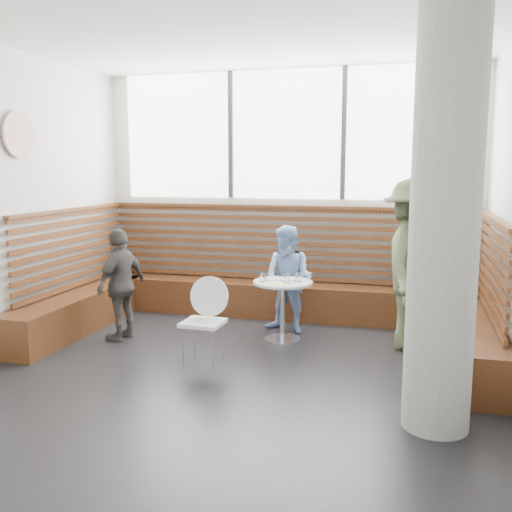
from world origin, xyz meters
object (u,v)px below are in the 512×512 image
(concrete_column, at_px, (445,217))
(cafe_table, at_px, (283,298))
(cafe_chair, at_px, (205,313))
(child_left, at_px, (121,284))
(adult_man, at_px, (413,264))
(child_back, at_px, (289,279))

(concrete_column, height_order, cafe_table, concrete_column)
(concrete_column, height_order, cafe_chair, concrete_column)
(cafe_chair, height_order, child_left, child_left)
(cafe_table, relative_size, adult_man, 0.37)
(adult_man, distance_m, child_back, 1.47)
(child_left, bearing_deg, concrete_column, 78.61)
(adult_man, xyz_separation_m, child_back, (-1.42, 0.27, -0.29))
(adult_man, bearing_deg, child_back, 88.12)
(cafe_chair, height_order, adult_man, adult_man)
(cafe_chair, distance_m, adult_man, 2.28)
(concrete_column, relative_size, adult_man, 1.72)
(cafe_table, bearing_deg, adult_man, 3.55)
(child_left, bearing_deg, child_back, 124.72)
(adult_man, bearing_deg, cafe_table, 102.43)
(cafe_table, relative_size, child_back, 0.54)
(adult_man, xyz_separation_m, child_left, (-3.20, -0.50, -0.29))
(concrete_column, height_order, child_left, concrete_column)
(cafe_table, xyz_separation_m, child_back, (-0.01, 0.36, 0.15))
(concrete_column, distance_m, adult_man, 2.04)
(cafe_chair, bearing_deg, adult_man, 29.10)
(concrete_column, xyz_separation_m, adult_man, (-0.19, 1.92, -0.67))
(adult_man, relative_size, child_back, 1.45)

